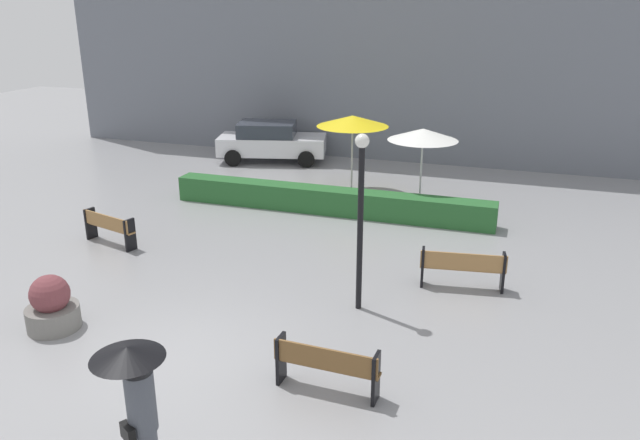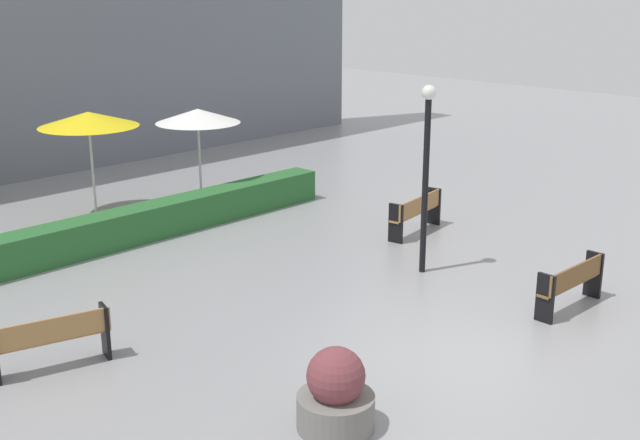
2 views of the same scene
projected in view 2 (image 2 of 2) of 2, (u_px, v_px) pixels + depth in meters
ground_plane at (462, 356)px, 12.22m from camera, size 60.00×60.00×0.00m
bench_far_left at (52, 338)px, 11.66m from camera, size 1.71×0.75×0.84m
bench_near_right at (572, 282)px, 13.82m from camera, size 1.76×0.39×0.85m
bench_far_right at (417, 211)px, 18.03m from camera, size 1.88×0.59×0.88m
planter_pot at (336, 395)px, 10.13m from camera, size 1.01×1.01×1.11m
lamp_post at (426, 159)px, 15.13m from camera, size 0.28×0.28×3.67m
patio_umbrella_yellow at (88, 119)px, 18.80m from camera, size 2.35×2.35×2.56m
patio_umbrella_white at (198, 116)px, 19.87m from camera, size 2.12×2.12×2.47m
hedge_strip at (149, 221)px, 17.77m from camera, size 9.83×0.70×0.75m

